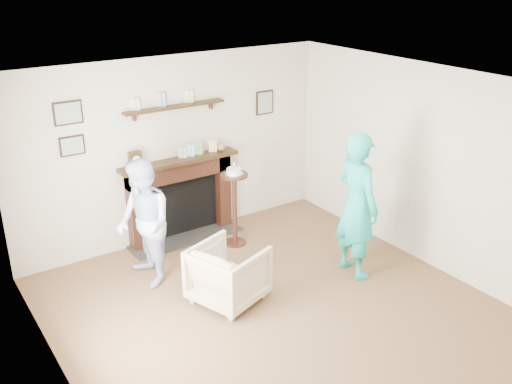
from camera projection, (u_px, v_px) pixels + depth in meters
ground at (285, 319)px, 6.18m from camera, size 5.00×5.00×0.00m
room_shell at (249, 160)px, 6.09m from camera, size 4.54×5.02×2.52m
armchair at (229, 300)px, 6.53m from camera, size 0.94×0.93×0.68m
man at (149, 281)px, 6.90m from camera, size 0.61×0.77×1.54m
woman at (352, 272)px, 7.11m from camera, size 0.48×0.69×1.80m
pedestal_table at (234, 195)px, 7.55m from camera, size 0.36×0.36×1.16m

